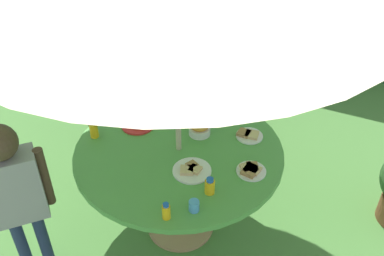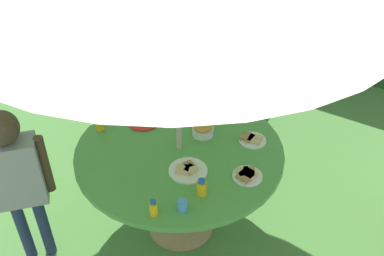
# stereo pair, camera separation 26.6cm
# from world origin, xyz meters

# --- Properties ---
(ground_plane) EXTENTS (10.00, 10.00, 0.02)m
(ground_plane) POSITION_xyz_m (0.00, 0.00, -0.01)
(ground_plane) COLOR #477A38
(garden_table) EXTENTS (1.37, 1.37, 0.76)m
(garden_table) POSITION_xyz_m (0.00, 0.00, 0.62)
(garden_table) COLOR tan
(garden_table) RESTS_ON ground_plane
(wooden_chair) EXTENTS (0.63, 0.62, 0.96)m
(wooden_chair) POSITION_xyz_m (-0.36, 1.29, 0.53)
(wooden_chair) COLOR tan
(wooden_chair) RESTS_ON ground_plane
(dome_tent) EXTENTS (1.97, 1.97, 1.32)m
(dome_tent) POSITION_xyz_m (-1.27, 1.93, 0.65)
(dome_tent) COLOR teal
(dome_tent) RESTS_ON ground_plane
(child_in_yellow_shirt) EXTENTS (0.27, 0.35, 1.11)m
(child_in_yellow_shirt) POSITION_xyz_m (-0.42, 0.84, 0.71)
(child_in_yellow_shirt) COLOR navy
(child_in_yellow_shirt) RESTS_ON ground_plane
(child_in_grey_shirt) EXTENTS (0.34, 0.35, 1.21)m
(child_in_grey_shirt) POSITION_xyz_m (-0.70, -0.75, 0.77)
(child_in_grey_shirt) COLOR navy
(child_in_grey_shirt) RESTS_ON ground_plane
(snack_bowl) EXTENTS (0.15, 0.15, 0.09)m
(snack_bowl) POSITION_xyz_m (0.06, 0.20, 0.80)
(snack_bowl) COLOR white
(snack_bowl) RESTS_ON garden_table
(plate_near_right) EXTENTS (0.23, 0.23, 0.03)m
(plate_near_right) POSITION_xyz_m (-0.37, 0.10, 0.77)
(plate_near_right) COLOR red
(plate_near_right) RESTS_ON garden_table
(plate_near_left) EXTENTS (0.24, 0.24, 0.03)m
(plate_near_left) POSITION_xyz_m (0.17, -0.16, 0.77)
(plate_near_left) COLOR white
(plate_near_left) RESTS_ON garden_table
(plate_front_edge) EXTENTS (0.18, 0.18, 0.03)m
(plate_front_edge) POSITION_xyz_m (0.50, -0.01, 0.77)
(plate_front_edge) COLOR white
(plate_front_edge) RESTS_ON garden_table
(plate_mid_left) EXTENTS (0.18, 0.18, 0.03)m
(plate_mid_left) POSITION_xyz_m (0.37, 0.32, 0.77)
(plate_mid_left) COLOR white
(plate_mid_left) RESTS_ON garden_table
(juice_bottle_far_left) EXTENTS (0.06, 0.06, 0.11)m
(juice_bottle_far_left) POSITION_xyz_m (0.34, -0.28, 0.81)
(juice_bottle_far_left) COLOR yellow
(juice_bottle_far_left) RESTS_ON garden_table
(juice_bottle_far_right) EXTENTS (0.05, 0.05, 0.11)m
(juice_bottle_far_right) POSITION_xyz_m (0.21, -0.56, 0.81)
(juice_bottle_far_right) COLOR yellow
(juice_bottle_far_right) RESTS_ON garden_table
(juice_bottle_center_front) EXTENTS (0.06, 0.06, 0.13)m
(juice_bottle_center_front) POSITION_xyz_m (-0.57, -0.13, 0.82)
(juice_bottle_center_front) COLOR yellow
(juice_bottle_center_front) RESTS_ON garden_table
(juice_bottle_center_back) EXTENTS (0.05, 0.05, 0.11)m
(juice_bottle_center_back) POSITION_xyz_m (-0.12, 0.36, 0.81)
(juice_bottle_center_back) COLOR yellow
(juice_bottle_center_back) RESTS_ON garden_table
(cup_near) EXTENTS (0.06, 0.06, 0.07)m
(cup_near) POSITION_xyz_m (-0.15, 0.54, 0.79)
(cup_near) COLOR #E04C47
(cup_near) RESTS_ON garden_table
(cup_far) EXTENTS (0.06, 0.06, 0.07)m
(cup_far) POSITION_xyz_m (0.32, -0.45, 0.79)
(cup_far) COLOR #4C99D8
(cup_far) RESTS_ON garden_table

